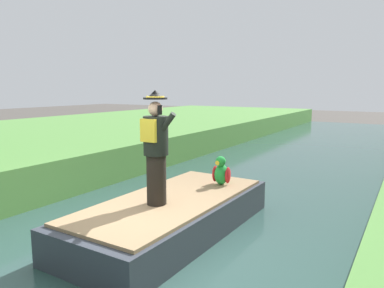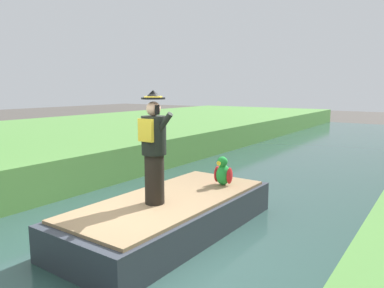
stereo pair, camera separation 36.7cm
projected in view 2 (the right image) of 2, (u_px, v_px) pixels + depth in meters
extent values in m
plane|color=#4C4742|center=(136.00, 255.00, 5.73)|extent=(80.00, 80.00, 0.00)
cube|color=#2D4C47|center=(136.00, 252.00, 5.72)|extent=(6.22, 48.00, 0.10)
cube|color=#333842|center=(171.00, 216.00, 6.39)|extent=(1.86, 4.22, 0.56)
cube|color=#997A56|center=(171.00, 199.00, 6.35)|extent=(1.71, 3.89, 0.05)
cylinder|color=black|center=(155.00, 179.00, 5.98)|extent=(0.32, 0.32, 0.82)
cylinder|color=black|center=(154.00, 135.00, 5.87)|extent=(0.40, 0.40, 0.62)
cube|color=gold|center=(146.00, 130.00, 5.70)|extent=(0.28, 0.06, 0.36)
sphere|color=#DBA884|center=(153.00, 109.00, 5.80)|extent=(0.23, 0.23, 0.23)
cylinder|color=black|center=(153.00, 98.00, 5.78)|extent=(0.38, 0.38, 0.03)
cone|color=black|center=(153.00, 94.00, 5.77)|extent=(0.26, 0.26, 0.12)
cylinder|color=gold|center=(153.00, 97.00, 5.77)|extent=(0.29, 0.29, 0.02)
cylinder|color=black|center=(163.00, 125.00, 5.68)|extent=(0.38, 0.09, 0.43)
cube|color=black|center=(157.00, 110.00, 5.68)|extent=(0.03, 0.08, 0.15)
ellipsoid|color=green|center=(223.00, 175.00, 7.16)|extent=(0.26, 0.32, 0.40)
sphere|color=green|center=(222.00, 162.00, 7.08)|extent=(0.20, 0.20, 0.20)
cone|color=yellow|center=(220.00, 163.00, 7.00)|extent=(0.09, 0.09, 0.09)
ellipsoid|color=red|center=(217.00, 174.00, 7.23)|extent=(0.08, 0.20, 0.32)
ellipsoid|color=red|center=(230.00, 176.00, 7.08)|extent=(0.08, 0.20, 0.32)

